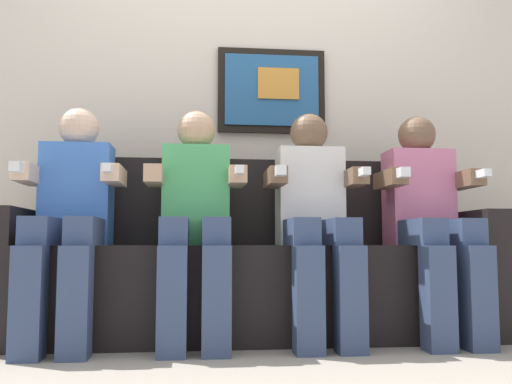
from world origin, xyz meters
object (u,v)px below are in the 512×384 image
object	(u,v)px
person_rightmost	(429,213)
person_left_center	(196,212)
couch	(252,273)
person_right_center	(315,212)
person_leftmost	(71,211)

from	to	relation	value
person_rightmost	person_left_center	bearing A→B (deg)	179.98
couch	person_right_center	world-z (taller)	person_right_center
couch	person_leftmost	world-z (taller)	person_leftmost
person_leftmost	person_right_center	bearing A→B (deg)	0.00
person_right_center	person_rightmost	distance (m)	0.56
couch	person_left_center	distance (m)	0.44
couch	person_leftmost	bearing A→B (deg)	-168.72
person_left_center	person_rightmost	distance (m)	1.13
couch	person_rightmost	distance (m)	0.91
couch	person_left_center	size ratio (longest dim) A/B	2.16
person_rightmost	person_right_center	bearing A→B (deg)	180.00
person_right_center	person_rightmost	world-z (taller)	same
person_right_center	couch	bearing A→B (deg)	149.09
person_leftmost	person_rightmost	xyz separation A→B (m)	(1.69, 0.00, 0.00)
person_leftmost	person_right_center	xyz separation A→B (m)	(1.13, 0.00, 0.00)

